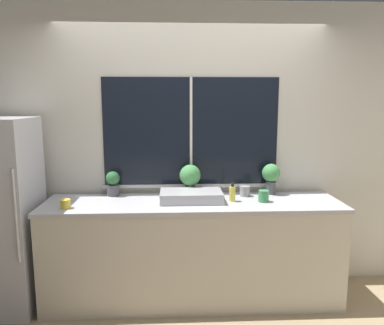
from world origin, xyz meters
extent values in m
plane|color=#937F60|center=(0.00, 0.00, 0.00)|extent=(14.00, 14.00, 0.00)
cube|color=beige|center=(0.00, 0.70, 1.35)|extent=(8.00, 0.06, 2.70)
cube|color=black|center=(0.00, 0.66, 1.51)|extent=(1.66, 0.01, 1.02)
cube|color=silver|center=(0.00, 0.65, 1.51)|extent=(0.02, 0.01, 1.02)
cube|color=silver|center=(0.00, 0.65, 0.98)|extent=(1.72, 0.04, 0.03)
cube|color=beige|center=(2.28, 1.50, 1.35)|extent=(0.06, 7.00, 2.70)
cube|color=beige|center=(0.00, 0.31, 0.44)|extent=(2.60, 0.63, 0.88)
cube|color=#ADADB2|center=(0.00, 0.31, 0.90)|extent=(2.62, 0.65, 0.03)
cylinder|color=silver|center=(-1.39, -0.04, 0.91)|extent=(0.02, 0.02, 0.75)
cube|color=#ADADB2|center=(-0.01, 0.33, 0.96)|extent=(0.55, 0.32, 0.09)
cylinder|color=#B7B7BC|center=(-0.01, 0.52, 0.93)|extent=(0.04, 0.04, 0.03)
cylinder|color=#B7B7BC|center=(-0.01, 0.52, 1.07)|extent=(0.02, 0.02, 0.24)
cylinder|color=#4C4C51|center=(-0.74, 0.56, 0.97)|extent=(0.11, 0.11, 0.10)
sphere|color=#2D6638|center=(-0.74, 0.56, 1.09)|extent=(0.13, 0.13, 0.13)
cylinder|color=#4C4C51|center=(-0.01, 0.56, 0.96)|extent=(0.09, 0.09, 0.09)
sphere|color=#478E4C|center=(-0.01, 0.56, 1.11)|extent=(0.20, 0.20, 0.20)
cylinder|color=#4C4C51|center=(0.75, 0.56, 0.98)|extent=(0.10, 0.10, 0.12)
sphere|color=#478E4C|center=(0.75, 0.56, 1.12)|extent=(0.17, 0.17, 0.17)
cylinder|color=#DBD14C|center=(0.35, 0.30, 0.98)|extent=(0.06, 0.06, 0.13)
cylinder|color=black|center=(0.35, 0.30, 1.07)|extent=(0.02, 0.02, 0.04)
cylinder|color=gray|center=(0.49, 0.48, 0.97)|extent=(0.09, 0.09, 0.10)
cylinder|color=gold|center=(-1.06, 0.15, 0.96)|extent=(0.08, 0.08, 0.08)
cylinder|color=#38844C|center=(0.62, 0.28, 0.97)|extent=(0.09, 0.09, 0.10)
camera|label=1|loc=(-0.16, -2.89, 1.80)|focal=35.00mm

